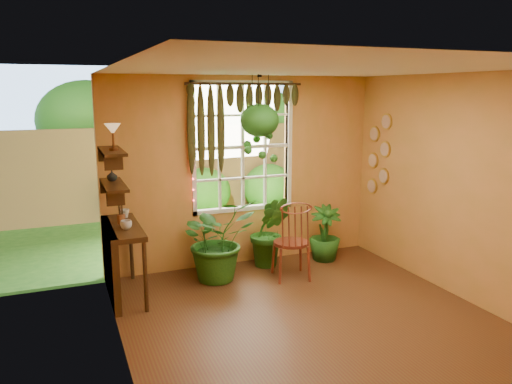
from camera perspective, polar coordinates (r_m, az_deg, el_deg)
floor at (r=5.61m, az=6.99°, el=-14.95°), size 4.50×4.50×0.00m
ceiling at (r=5.03m, az=7.77°, el=13.80°), size 4.50×4.50×0.00m
wall_back at (r=7.16m, az=-1.45°, el=2.35°), size 4.00×0.00×4.00m
wall_left at (r=4.54m, az=-15.29°, el=-3.44°), size 0.00×4.50×4.50m
wall_right at (r=6.36m, az=23.30°, el=0.23°), size 0.00×4.50×4.50m
window at (r=7.14m, az=-1.55°, el=5.16°), size 1.52×0.10×1.86m
valance_vine at (r=6.96m, az=-1.89°, el=9.76°), size 1.70×0.12×1.10m
string_lights at (r=6.82m, az=-7.30°, el=5.20°), size 0.03×0.03×1.54m
wall_plates at (r=7.66m, az=13.84°, el=4.14°), size 0.04×0.32×1.10m
counter_ledge at (r=6.30m, az=-15.85°, el=-6.84°), size 0.40×1.20×0.90m
shelf_lower at (r=6.10m, az=-15.96°, el=0.77°), size 0.25×0.90×0.04m
shelf_upper at (r=6.04m, az=-16.17°, el=4.50°), size 0.25×0.90×0.04m
backyard at (r=11.63m, az=-8.37°, el=5.45°), size 14.00×10.00×12.00m
windsor_chair at (r=6.74m, az=4.09°, el=-6.93°), size 0.54×0.57×1.25m
potted_plant_left at (r=6.66m, az=-4.41°, el=-5.38°), size 1.16×1.05×1.12m
potted_plant_mid at (r=7.14m, az=1.60°, el=-4.53°), size 0.71×0.65×1.03m
potted_plant_right at (r=7.49m, az=7.88°, el=-4.69°), size 0.57×0.57×0.82m
hanging_basket at (r=6.78m, az=0.41°, el=7.58°), size 0.52×0.52×1.19m
cup_a at (r=6.02m, az=-14.63°, el=-3.66°), size 0.16×0.16×0.11m
cup_b at (r=6.57m, az=-14.76°, el=-2.39°), size 0.13×0.13×0.11m
brush_jar at (r=6.27m, az=-15.18°, el=-2.33°), size 0.09×0.09×0.34m
shelf_vase at (r=6.27m, az=-16.14°, el=1.81°), size 0.14×0.14×0.13m
tiffany_lamp at (r=5.93m, az=-16.06°, el=6.75°), size 0.18×0.18×0.31m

